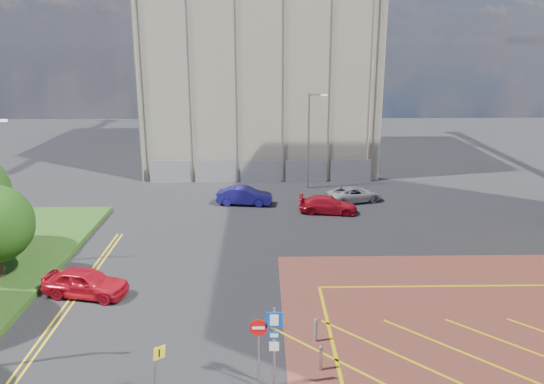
{
  "coord_description": "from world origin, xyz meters",
  "views": [
    {
      "loc": [
        0.1,
        -15.54,
        12.12
      ],
      "look_at": [
        0.51,
        5.04,
        6.22
      ],
      "focal_mm": 35.0,
      "sensor_mm": 36.0,
      "label": 1
    }
  ],
  "objects_px": {
    "car_red_left": "(85,282)",
    "warning_sign": "(156,367)",
    "car_blue_back": "(245,196)",
    "sign_cluster": "(268,340)",
    "lamp_back": "(309,137)",
    "car_silver_back": "(354,194)",
    "car_red_back": "(328,205)"
  },
  "relations": [
    {
      "from": "car_red_left",
      "to": "warning_sign",
      "type": "bearing_deg",
      "value": -136.02
    },
    {
      "from": "warning_sign",
      "to": "car_blue_back",
      "type": "distance_m",
      "value": 23.3
    },
    {
      "from": "sign_cluster",
      "to": "car_red_left",
      "type": "distance_m",
      "value": 11.61
    },
    {
      "from": "lamp_back",
      "to": "car_red_left",
      "type": "height_order",
      "value": "lamp_back"
    },
    {
      "from": "car_red_left",
      "to": "car_silver_back",
      "type": "height_order",
      "value": "car_red_left"
    },
    {
      "from": "warning_sign",
      "to": "lamp_back",
      "type": "bearing_deg",
      "value": 74.69
    },
    {
      "from": "lamp_back",
      "to": "car_red_back",
      "type": "bearing_deg",
      "value": -83.19
    },
    {
      "from": "sign_cluster",
      "to": "car_blue_back",
      "type": "height_order",
      "value": "sign_cluster"
    },
    {
      "from": "warning_sign",
      "to": "car_red_left",
      "type": "bearing_deg",
      "value": 121.75
    },
    {
      "from": "sign_cluster",
      "to": "car_blue_back",
      "type": "relative_size",
      "value": 0.77
    },
    {
      "from": "lamp_back",
      "to": "warning_sign",
      "type": "relative_size",
      "value": 3.56
    },
    {
      "from": "lamp_back",
      "to": "car_silver_back",
      "type": "height_order",
      "value": "lamp_back"
    },
    {
      "from": "car_blue_back",
      "to": "car_silver_back",
      "type": "height_order",
      "value": "car_blue_back"
    },
    {
      "from": "lamp_back",
      "to": "sign_cluster",
      "type": "height_order",
      "value": "lamp_back"
    },
    {
      "from": "lamp_back",
      "to": "car_red_back",
      "type": "distance_m",
      "value": 7.83
    },
    {
      "from": "sign_cluster",
      "to": "car_silver_back",
      "type": "relative_size",
      "value": 0.74
    },
    {
      "from": "car_red_back",
      "to": "car_red_left",
      "type": "bearing_deg",
      "value": 142.02
    },
    {
      "from": "lamp_back",
      "to": "car_silver_back",
      "type": "xyz_separation_m",
      "value": [
        3.2,
        -4.06,
        -3.76
      ]
    },
    {
      "from": "car_red_back",
      "to": "sign_cluster",
      "type": "bearing_deg",
      "value": 175.66
    },
    {
      "from": "car_blue_back",
      "to": "car_silver_back",
      "type": "relative_size",
      "value": 0.97
    },
    {
      "from": "lamp_back",
      "to": "car_silver_back",
      "type": "distance_m",
      "value": 6.39
    },
    {
      "from": "car_red_back",
      "to": "car_silver_back",
      "type": "height_order",
      "value": "car_red_back"
    },
    {
      "from": "lamp_back",
      "to": "warning_sign",
      "type": "bearing_deg",
      "value": -105.31
    },
    {
      "from": "sign_cluster",
      "to": "car_blue_back",
      "type": "xyz_separation_m",
      "value": [
        -1.53,
        22.39,
        -1.27
      ]
    },
    {
      "from": "sign_cluster",
      "to": "car_red_left",
      "type": "bearing_deg",
      "value": 140.25
    },
    {
      "from": "lamp_back",
      "to": "car_silver_back",
      "type": "bearing_deg",
      "value": -51.73
    },
    {
      "from": "warning_sign",
      "to": "car_silver_back",
      "type": "height_order",
      "value": "warning_sign"
    },
    {
      "from": "car_red_left",
      "to": "lamp_back",
      "type": "bearing_deg",
      "value": -20.59
    },
    {
      "from": "car_red_left",
      "to": "car_red_back",
      "type": "relative_size",
      "value": 0.99
    },
    {
      "from": "car_blue_back",
      "to": "car_red_back",
      "type": "xyz_separation_m",
      "value": [
        6.13,
        -2.21,
        -0.07
      ]
    },
    {
      "from": "sign_cluster",
      "to": "car_silver_back",
      "type": "xyz_separation_m",
      "value": [
        6.98,
        22.96,
        -1.35
      ]
    },
    {
      "from": "sign_cluster",
      "to": "car_red_left",
      "type": "relative_size",
      "value": 0.77
    }
  ]
}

